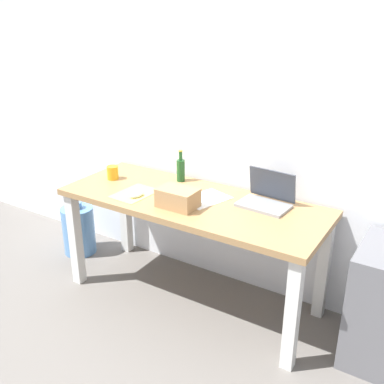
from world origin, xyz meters
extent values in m
plane|color=slate|center=(0.00, 0.00, 0.00)|extent=(8.00, 8.00, 0.00)
cube|color=white|center=(0.00, 0.39, 1.30)|extent=(5.20, 0.08, 2.60)
cube|color=#A37A4C|center=(0.00, 0.00, 0.72)|extent=(1.73, 0.67, 0.04)
cube|color=silver|center=(-0.80, -0.27, 0.35)|extent=(0.07, 0.07, 0.70)
cube|color=silver|center=(0.80, -0.27, 0.35)|extent=(0.07, 0.07, 0.70)
cube|color=silver|center=(-0.80, 0.27, 0.35)|extent=(0.07, 0.07, 0.70)
cube|color=silver|center=(0.80, 0.27, 0.35)|extent=(0.07, 0.07, 0.70)
cube|color=gray|center=(0.43, 0.13, 0.75)|extent=(0.32, 0.22, 0.02)
cube|color=#333842|center=(0.44, 0.23, 0.86)|extent=(0.31, 0.07, 0.19)
cylinder|color=#1E5123|center=(-0.24, 0.24, 0.82)|extent=(0.06, 0.06, 0.15)
cylinder|color=#1E5123|center=(-0.24, 0.24, 0.92)|extent=(0.02, 0.02, 0.06)
cylinder|color=gold|center=(-0.24, 0.24, 0.96)|extent=(0.03, 0.03, 0.01)
ellipsoid|color=silver|center=(-0.32, -0.16, 0.76)|extent=(0.08, 0.11, 0.03)
cube|color=tan|center=(-0.01, -0.14, 0.80)|extent=(0.24, 0.16, 0.12)
cylinder|color=gold|center=(-0.67, 0.01, 0.79)|extent=(0.08, 0.08, 0.09)
cube|color=white|center=(0.07, 0.05, 0.74)|extent=(0.29, 0.35, 0.00)
cube|color=#F4E06B|center=(-0.37, -0.12, 0.74)|extent=(0.23, 0.31, 0.00)
cylinder|color=#598CC6|center=(-1.12, 0.05, 0.20)|extent=(0.26, 0.26, 0.39)
cylinder|color=#598CC6|center=(-1.12, 0.05, 0.42)|extent=(0.09, 0.09, 0.05)
camera|label=1|loc=(1.40, -2.23, 1.87)|focal=42.12mm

